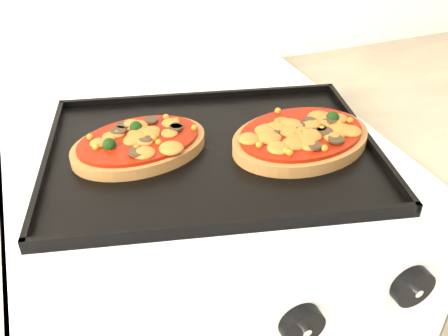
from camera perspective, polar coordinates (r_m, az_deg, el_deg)
name	(u,v)px	position (r m, az deg, el deg)	size (l,w,h in m)	color
stove	(204,328)	(1.11, -2.33, -17.83)	(0.60, 0.60, 0.91)	white
control_panel	(285,315)	(0.62, 7.02, -16.28)	(0.60, 0.02, 0.09)	white
knob_center	(302,325)	(0.61, 8.88, -17.27)	(0.05, 0.05, 0.02)	black
knob_right	(412,287)	(0.68, 20.72, -12.55)	(0.06, 0.06, 0.02)	black
baking_tray	(212,150)	(0.76, -1.39, 2.09)	(0.50, 0.37, 0.02)	black
pizza_left	(139,143)	(0.77, -9.67, 2.86)	(0.21, 0.14, 0.03)	brown
pizza_right	(301,136)	(0.78, 8.78, 3.60)	(0.22, 0.16, 0.03)	brown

